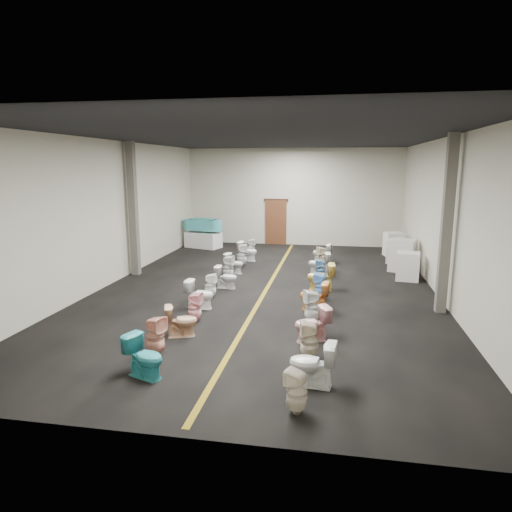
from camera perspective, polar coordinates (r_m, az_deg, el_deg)
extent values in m
plane|color=black|center=(14.10, 1.41, -4.02)|extent=(16.00, 16.00, 0.00)
plane|color=black|center=(13.63, 1.51, 14.56)|extent=(16.00, 16.00, 0.00)
plane|color=#BAB59F|center=(21.60, 4.67, 7.34)|extent=(10.00, 0.00, 10.00)
plane|color=#BAB59F|center=(6.00, -10.11, -3.09)|extent=(10.00, 0.00, 10.00)
plane|color=#BAB59F|center=(15.25, -17.54, 5.23)|extent=(0.00, 16.00, 16.00)
plane|color=#BAB59F|center=(13.85, 22.43, 4.34)|extent=(0.00, 16.00, 16.00)
cube|color=olive|center=(14.10, 1.41, -4.00)|extent=(0.12, 15.60, 0.01)
cube|color=#562D19|center=(21.74, 2.50, 4.22)|extent=(1.00, 0.10, 2.10)
cube|color=#331C11|center=(21.65, 2.53, 7.03)|extent=(1.15, 0.08, 0.10)
cube|color=#59544C|center=(16.03, -15.10, 5.63)|extent=(0.25, 0.25, 4.50)
cube|color=#59544C|center=(12.34, 22.74, 3.56)|extent=(0.25, 0.25, 4.50)
cube|color=white|center=(21.07, -6.61, 2.01)|extent=(1.76, 1.26, 0.71)
cube|color=teal|center=(20.97, -6.65, 3.89)|extent=(1.30, 0.87, 0.50)
cylinder|color=teal|center=(21.25, -8.09, 3.95)|extent=(0.66, 0.66, 0.50)
cylinder|color=teal|center=(20.70, -5.17, 3.83)|extent=(0.66, 0.66, 0.50)
cube|color=teal|center=(20.94, -6.66, 4.43)|extent=(1.06, 0.64, 0.20)
cube|color=silver|center=(15.80, 18.45, -1.22)|extent=(0.82, 0.82, 0.92)
cube|color=silver|center=(17.06, 17.85, 0.10)|extent=(1.07, 1.07, 1.14)
cube|color=silver|center=(18.48, 17.25, 0.56)|extent=(0.91, 0.91, 0.89)
cube|color=silver|center=(19.79, 16.79, 1.41)|extent=(0.82, 0.82, 0.99)
imported|color=teal|center=(8.52, -13.73, -12.13)|extent=(0.86, 0.67, 0.77)
imported|color=#EAA58E|center=(9.35, -12.47, -9.75)|extent=(0.48, 0.47, 0.81)
imported|color=tan|center=(10.28, -9.34, -8.00)|extent=(0.79, 0.61, 0.71)
imported|color=#FBB3B7|center=(11.14, -7.66, -6.36)|extent=(0.37, 0.36, 0.73)
imported|color=white|center=(12.15, -7.02, -4.76)|extent=(0.77, 0.46, 0.76)
imported|color=white|center=(13.06, -5.72, -3.70)|extent=(0.34, 0.34, 0.71)
imported|color=silver|center=(14.03, -3.75, -2.66)|extent=(0.71, 0.44, 0.69)
imported|color=silver|center=(15.06, -3.51, -1.46)|extent=(0.42, 0.41, 0.81)
imported|color=silver|center=(15.96, -2.74, -0.93)|extent=(0.76, 0.57, 0.70)
imported|color=silver|center=(17.04, -1.78, 0.12)|extent=(0.47, 0.46, 0.85)
imported|color=white|center=(17.99, -1.06, 0.60)|extent=(0.81, 0.53, 0.77)
imported|color=white|center=(18.92, -0.63, 1.08)|extent=(0.36, 0.35, 0.73)
imported|color=beige|center=(7.22, 5.12, -16.57)|extent=(0.42, 0.42, 0.71)
imported|color=white|center=(8.02, 7.05, -13.24)|extent=(0.84, 0.54, 0.81)
imported|color=beige|center=(9.00, 6.71, -10.47)|extent=(0.41, 0.40, 0.79)
imported|color=pink|center=(9.92, 7.02, -8.46)|extent=(0.87, 0.71, 0.77)
imported|color=silver|center=(11.00, 7.05, -6.32)|extent=(0.48, 0.48, 0.82)
imported|color=orange|center=(12.01, 7.29, -4.96)|extent=(0.78, 0.48, 0.76)
imported|color=#72AEF2|center=(12.99, 8.10, -3.77)|extent=(0.45, 0.44, 0.74)
imported|color=#E4C254|center=(13.89, 8.11, -2.59)|extent=(0.85, 0.53, 0.83)
imported|color=#6C9ECA|center=(14.99, 8.06, -1.77)|extent=(0.33, 0.33, 0.73)
imported|color=silver|center=(15.97, 7.91, -0.90)|extent=(0.79, 0.52, 0.76)
imported|color=beige|center=(16.99, 8.25, -0.14)|extent=(0.47, 0.47, 0.78)
imported|color=white|center=(17.96, 8.26, 0.40)|extent=(0.79, 0.55, 0.73)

